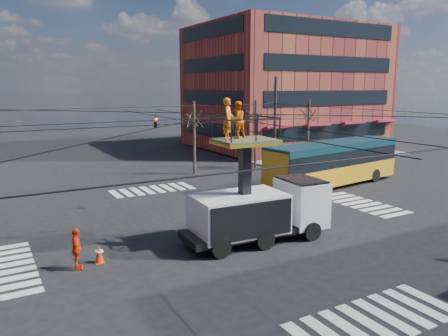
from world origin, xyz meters
TOP-DOWN VIEW (x-y plane):
  - ground at (0.00, 0.00)m, footprint 120.00×120.00m
  - sidewalk_ne at (21.00, 21.00)m, footprint 18.00×18.00m
  - crosswalks at (0.00, 0.00)m, footprint 22.40×22.40m
  - building_ne at (21.98, 23.98)m, footprint 20.06×16.06m
  - overhead_network at (-0.07, 0.40)m, footprint 24.24×24.24m
  - tree_a at (5.00, 13.50)m, footprint 2.00×2.00m
  - tree_b at (11.00, 13.50)m, footprint 2.00×2.00m
  - tree_c at (17.00, 13.50)m, footprint 2.00×2.00m
  - utility_truck at (0.84, -2.19)m, footprint 7.11×2.95m
  - city_bus at (12.03, 4.77)m, footprint 12.09×4.20m
  - traffic_cone at (-6.45, -1.19)m, footprint 0.36×0.36m
  - worker_ground at (-7.37, -1.46)m, footprint 0.57×1.06m
  - flagger at (5.46, 0.22)m, footprint 1.30×1.36m

SIDE VIEW (x-z plane):
  - ground at x=0.00m, z-range 0.00..0.00m
  - crosswalks at x=0.00m, z-range 0.00..0.02m
  - sidewalk_ne at x=21.00m, z-range 0.00..0.12m
  - traffic_cone at x=-6.45m, z-range 0.00..0.76m
  - worker_ground at x=-7.37m, z-range 0.00..1.71m
  - flagger at x=5.46m, z-range 0.00..1.86m
  - city_bus at x=12.03m, z-range 0.12..3.32m
  - utility_truck at x=0.84m, z-range -1.24..5.49m
  - overhead_network at x=-0.07m, z-range 0.29..8.29m
  - tree_a at x=5.00m, z-range 1.63..7.63m
  - tree_b at x=11.00m, z-range 1.63..7.63m
  - tree_c at x=17.00m, z-range 1.63..7.63m
  - building_ne at x=21.98m, z-range 0.00..14.00m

